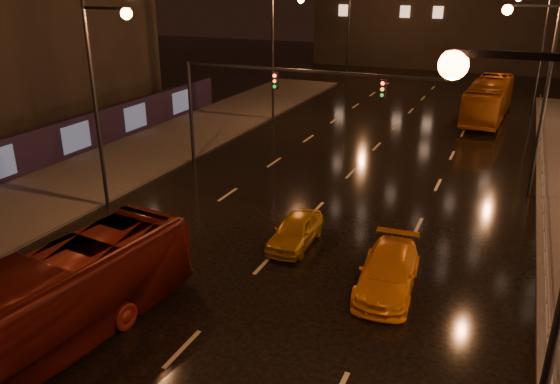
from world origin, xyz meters
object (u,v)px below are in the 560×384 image
(bus_curb, at_px, (488,99))
(bus_red, at_px, (40,310))
(taxi_far, at_px, (388,272))
(taxi_near, at_px, (295,231))

(bus_curb, bearing_deg, bus_red, -101.75)
(taxi_far, bearing_deg, bus_red, -142.17)
(bus_curb, height_order, taxi_far, bus_curb)
(bus_curb, xyz_separation_m, taxi_near, (-5.71, -27.57, -0.94))
(bus_red, xyz_separation_m, taxi_far, (8.59, 7.82, -0.83))
(bus_curb, height_order, taxi_near, bus_curb)
(bus_red, distance_m, taxi_far, 11.65)
(bus_curb, relative_size, taxi_near, 2.98)
(bus_red, bearing_deg, bus_curb, 81.66)
(bus_curb, bearing_deg, taxi_far, -89.42)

